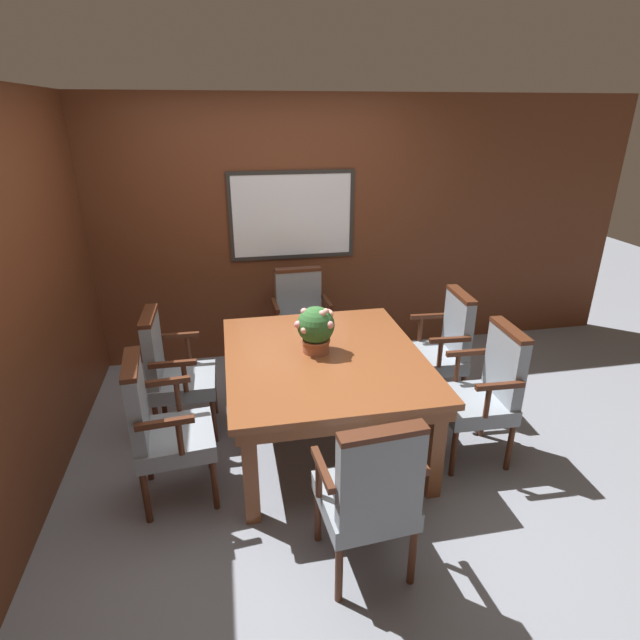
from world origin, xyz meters
The scene contains 11 objects.
ground_plane centered at (0.00, 0.00, 0.00)m, with size 14.00×14.00×0.00m, color gray.
wall_back centered at (0.00, 1.68, 1.23)m, with size 7.20×0.08×2.45m.
wall_left centered at (-1.67, 0.00, 1.23)m, with size 0.06×7.20×2.45m.
dining_table centered at (0.17, 0.08, 0.64)m, with size 1.36×1.55×0.73m.
chair_right_far centered at (1.22, 0.43, 0.53)m, with size 0.49×0.53×0.98m.
chair_head_far centered at (0.19, 1.21, 0.53)m, with size 0.52×0.48×0.98m.
chair_left_near centered at (-0.91, -0.29, 0.53)m, with size 0.50×0.54×0.98m.
chair_head_near centered at (0.17, -1.09, 0.53)m, with size 0.53×0.50×0.98m.
chair_left_far centered at (-0.90, 0.43, 0.53)m, with size 0.47×0.51×0.98m.
chair_right_near centered at (1.23, -0.27, 0.53)m, with size 0.48×0.52×0.98m.
potted_plant centered at (0.13, 0.14, 0.91)m, with size 0.28×0.26×0.33m.
Camera 1 is at (-0.45, -2.96, 2.29)m, focal length 28.00 mm.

